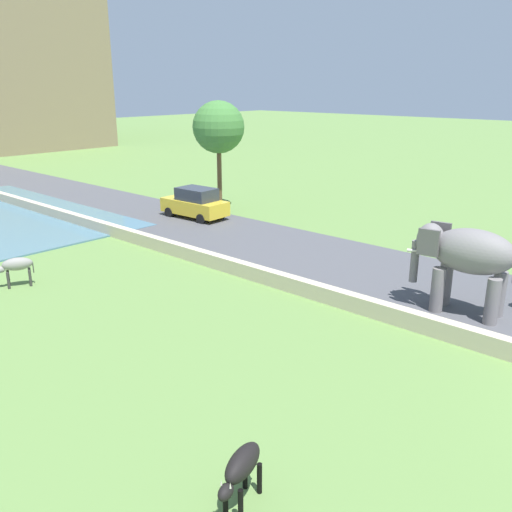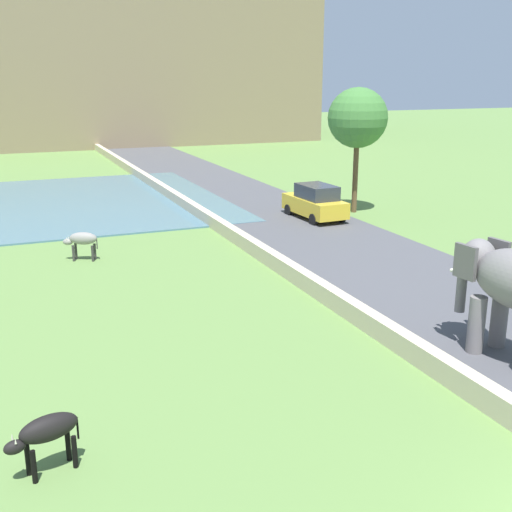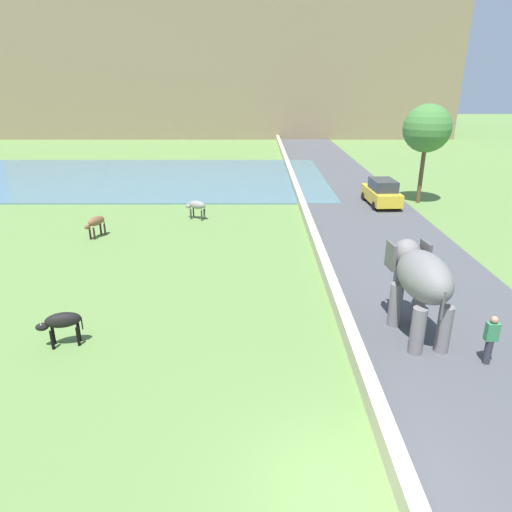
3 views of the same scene
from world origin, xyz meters
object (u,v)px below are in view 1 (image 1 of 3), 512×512
(cow_grey, at_px, (16,266))
(cow_black, at_px, (241,467))
(elephant, at_px, (465,256))
(car_yellow, at_px, (195,203))

(cow_grey, height_order, cow_black, same)
(cow_grey, relative_size, cow_black, 0.98)
(elephant, relative_size, cow_grey, 2.53)
(cow_black, bearing_deg, cow_grey, 79.91)
(cow_grey, bearing_deg, cow_black, -100.09)
(car_yellow, bearing_deg, elephant, -100.68)
(cow_grey, xyz_separation_m, cow_black, (-2.54, -14.25, 0.00))
(car_yellow, xyz_separation_m, cow_grey, (-12.01, -3.21, -0.06))
(cow_grey, distance_m, cow_black, 14.48)
(car_yellow, relative_size, cow_black, 2.87)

